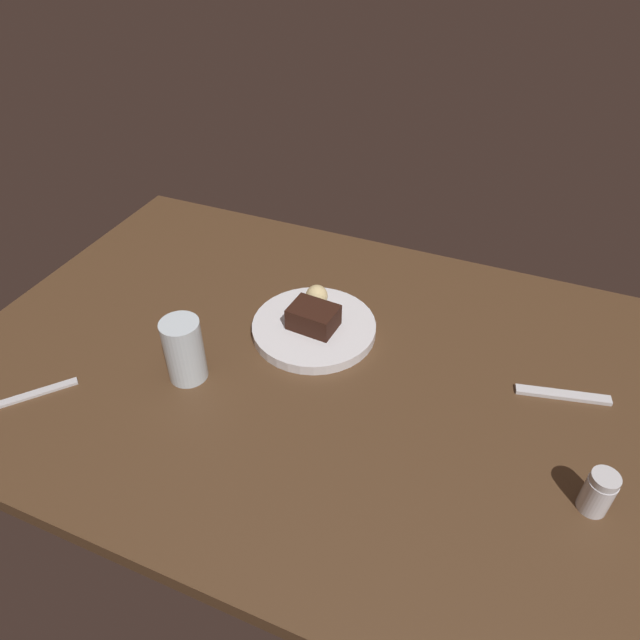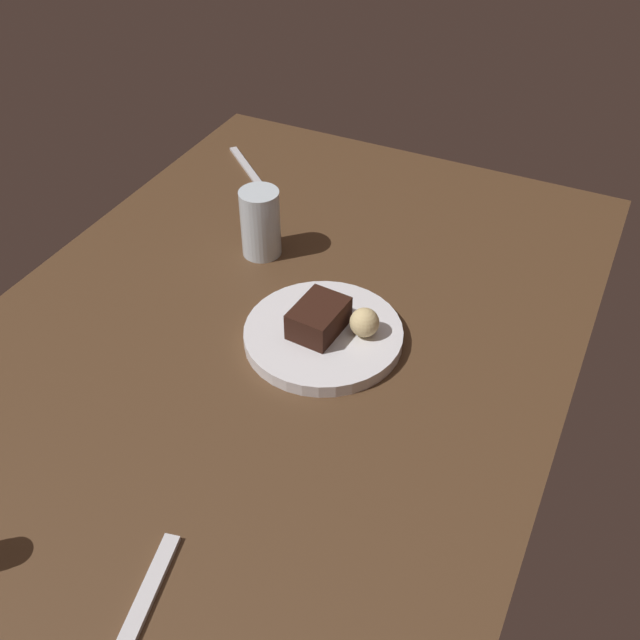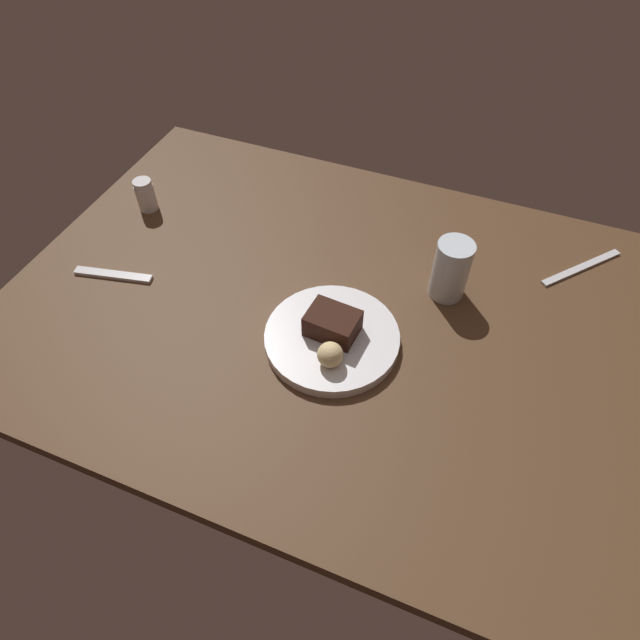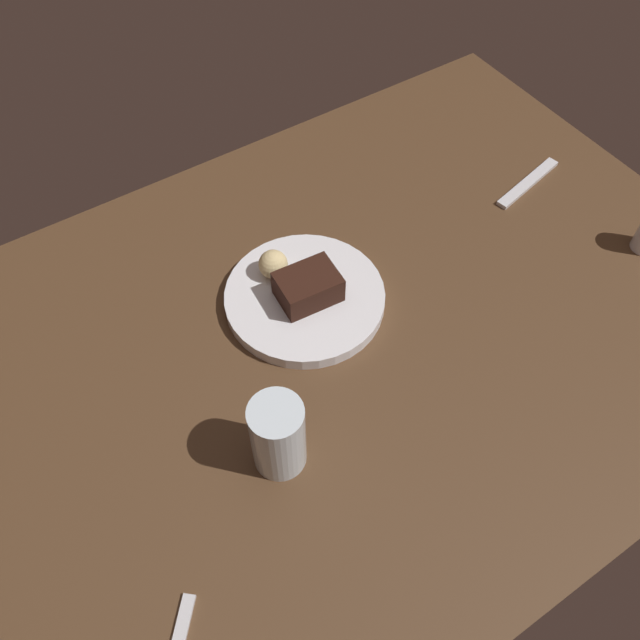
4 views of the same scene
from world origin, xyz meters
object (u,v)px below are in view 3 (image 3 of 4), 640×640
dessert_plate (332,338)px  water_glass (451,270)px  chocolate_cake_slice (333,323)px  dessert_spoon (113,275)px  bread_roll (330,355)px  butter_knife (581,268)px  salt_shaker (146,195)px

dessert_plate → water_glass: water_glass is taller
chocolate_cake_slice → dessert_spoon: bearing=1.8°
bread_roll → water_glass: water_glass is taller
chocolate_cake_slice → water_glass: water_glass is taller
dessert_spoon → water_glass: bearing=-174.3°
bread_roll → butter_knife: bearing=-132.2°
chocolate_cake_slice → butter_knife: (-38.09, -33.65, -3.81)cm
chocolate_cake_slice → water_glass: bearing=-130.7°
chocolate_cake_slice → dessert_plate: bearing=106.2°
chocolate_cake_slice → dessert_spoon: (43.71, 1.37, -3.71)cm
chocolate_cake_slice → butter_knife: 50.97cm
water_glass → butter_knife: bearing=-145.3°
salt_shaker → dessert_spoon: (-5.14, 19.88, -3.05)cm
water_glass → dessert_plate: bearing=50.6°
dessert_plate → dessert_spoon: 43.91cm
bread_roll → salt_shaker: bearing=-25.9°
chocolate_cake_slice → butter_knife: size_ratio=0.44×
butter_knife → salt_shaker: bearing=140.6°
water_glass → dessert_spoon: 62.42cm
salt_shaker → water_glass: size_ratio=0.60×
salt_shaker → dessert_spoon: 20.76cm
dessert_plate → dessert_spoon: (43.90, 0.72, -0.62)cm
salt_shaker → bread_roll: bearing=154.1°
chocolate_cake_slice → salt_shaker: salt_shaker is taller
salt_shaker → dessert_spoon: size_ratio=0.46×
chocolate_cake_slice → dessert_spoon: chocolate_cake_slice is taller
dessert_plate → salt_shaker: salt_shaker is taller
chocolate_cake_slice → water_glass: (-15.41, -17.91, 1.69)cm
salt_shaker → butter_knife: bearing=-170.1°
dessert_plate → chocolate_cake_slice: size_ratio=2.72×
salt_shaker → butter_knife: salt_shaker is taller
dessert_plate → water_glass: (-15.22, -18.56, 4.78)cm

